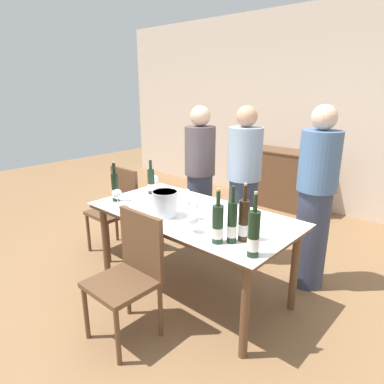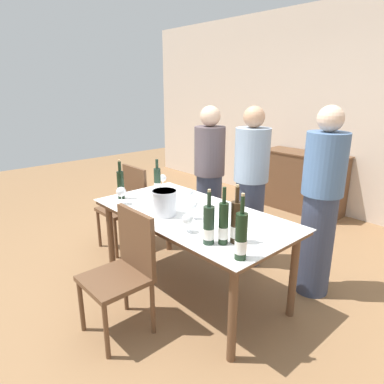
# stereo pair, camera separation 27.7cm
# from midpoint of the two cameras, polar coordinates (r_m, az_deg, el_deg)

# --- Properties ---
(ground_plane) EXTENTS (12.00, 12.00, 0.00)m
(ground_plane) POSITION_cam_midpoint_polar(r_m,az_deg,el_deg) (3.16, -2.61, -16.10)
(ground_plane) COLOR olive
(back_wall) EXTENTS (8.00, 0.10, 2.80)m
(back_wall) POSITION_cam_midpoint_polar(r_m,az_deg,el_deg) (5.09, 20.85, 12.38)
(back_wall) COLOR beige
(back_wall) RESTS_ON ground_plane
(sideboard_cabinet) EXTENTS (1.18, 0.46, 0.85)m
(sideboard_cabinet) POSITION_cam_midpoint_polar(r_m,az_deg,el_deg) (5.18, 13.62, 2.09)
(sideboard_cabinet) COLOR brown
(sideboard_cabinet) RESTS_ON ground_plane
(dining_table) EXTENTS (1.73, 0.89, 0.74)m
(dining_table) POSITION_cam_midpoint_polar(r_m,az_deg,el_deg) (2.85, -2.79, -4.89)
(dining_table) COLOR brown
(dining_table) RESTS_ON ground_plane
(ice_bucket) EXTENTS (0.20, 0.20, 0.21)m
(ice_bucket) POSITION_cam_midpoint_polar(r_m,az_deg,el_deg) (2.74, -7.40, -1.90)
(ice_bucket) COLOR silver
(ice_bucket) RESTS_ON dining_table
(wine_bottle_0) EXTENTS (0.07, 0.07, 0.37)m
(wine_bottle_0) POSITION_cam_midpoint_polar(r_m,az_deg,el_deg) (3.18, -15.14, 0.70)
(wine_bottle_0) COLOR black
(wine_bottle_0) RESTS_ON dining_table
(wine_bottle_1) EXTENTS (0.07, 0.07, 0.42)m
(wine_bottle_1) POSITION_cam_midpoint_polar(r_m,az_deg,el_deg) (2.09, 6.50, -7.24)
(wine_bottle_1) COLOR black
(wine_bottle_1) RESTS_ON dining_table
(wine_bottle_2) EXTENTS (0.08, 0.08, 0.38)m
(wine_bottle_2) POSITION_cam_midpoint_polar(r_m,az_deg,el_deg) (2.26, 0.79, -5.62)
(wine_bottle_2) COLOR #1E3323
(wine_bottle_2) RESTS_ON dining_table
(wine_bottle_3) EXTENTS (0.08, 0.08, 0.40)m
(wine_bottle_3) POSITION_cam_midpoint_polar(r_m,az_deg,el_deg) (2.30, 5.24, -4.98)
(wine_bottle_3) COLOR #332314
(wine_bottle_3) RESTS_ON dining_table
(wine_bottle_4) EXTENTS (0.07, 0.07, 0.39)m
(wine_bottle_4) POSITION_cam_midpoint_polar(r_m,az_deg,el_deg) (2.26, 3.21, -5.26)
(wine_bottle_4) COLOR black
(wine_bottle_4) RESTS_ON dining_table
(wine_bottle_5) EXTENTS (0.07, 0.07, 0.33)m
(wine_bottle_5) POSITION_cam_midpoint_polar(r_m,az_deg,el_deg) (3.33, -9.21, 1.63)
(wine_bottle_5) COLOR #1E3323
(wine_bottle_5) RESTS_ON dining_table
(wine_glass_0) EXTENTS (0.08, 0.08, 0.14)m
(wine_glass_0) POSITION_cam_midpoint_polar(r_m,az_deg,el_deg) (2.43, -3.08, -4.77)
(wine_glass_0) COLOR white
(wine_glass_0) RESTS_ON dining_table
(wine_glass_1) EXTENTS (0.09, 0.09, 0.16)m
(wine_glass_1) POSITION_cam_midpoint_polar(r_m,az_deg,el_deg) (3.03, -14.92, -0.46)
(wine_glass_1) COLOR white
(wine_glass_1) RESTS_ON dining_table
(wine_glass_2) EXTENTS (0.07, 0.07, 0.14)m
(wine_glass_2) POSITION_cam_midpoint_polar(r_m,az_deg,el_deg) (2.66, -2.58, -2.59)
(wine_glass_2) COLOR white
(wine_glass_2) RESTS_ON dining_table
(wine_glass_3) EXTENTS (0.08, 0.08, 0.14)m
(wine_glass_3) POSITION_cam_midpoint_polar(r_m,az_deg,el_deg) (3.01, -3.54, -0.31)
(wine_glass_3) COLOR white
(wine_glass_3) RESTS_ON dining_table
(wine_glass_4) EXTENTS (0.07, 0.07, 0.14)m
(wine_glass_4) POSITION_cam_midpoint_polar(r_m,az_deg,el_deg) (3.48, -8.42, 2.04)
(wine_glass_4) COLOR white
(wine_glass_4) RESTS_ON dining_table
(chair_near_front) EXTENTS (0.42, 0.42, 0.90)m
(chair_near_front) POSITION_cam_midpoint_polar(r_m,az_deg,el_deg) (2.51, -13.36, -12.38)
(chair_near_front) COLOR brown
(chair_near_front) RESTS_ON ground_plane
(chair_left_end) EXTENTS (0.42, 0.42, 0.89)m
(chair_left_end) POSITION_cam_midpoint_polar(r_m,az_deg,el_deg) (3.80, -14.40, -2.02)
(chair_left_end) COLOR brown
(chair_left_end) RESTS_ON ground_plane
(person_host) EXTENTS (0.33, 0.33, 1.55)m
(person_host) POSITION_cam_midpoint_polar(r_m,az_deg,el_deg) (3.76, -0.79, 2.39)
(person_host) COLOR #383F56
(person_host) RESTS_ON ground_plane
(person_guest_left) EXTENTS (0.33, 0.33, 1.57)m
(person_guest_left) POSITION_cam_midpoint_polar(r_m,az_deg,el_deg) (3.38, 6.28, 0.76)
(person_guest_left) COLOR #383F56
(person_guest_left) RESTS_ON ground_plane
(person_guest_right) EXTENTS (0.33, 0.33, 1.60)m
(person_guest_right) POSITION_cam_midpoint_polar(r_m,az_deg,el_deg) (3.05, 17.43, -1.43)
(person_guest_right) COLOR #383F56
(person_guest_right) RESTS_ON ground_plane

